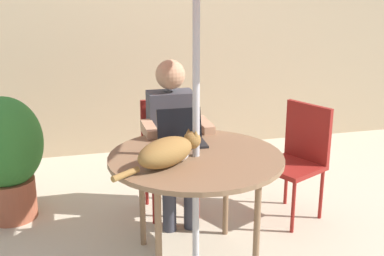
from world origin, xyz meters
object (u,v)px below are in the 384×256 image
(cat, at_px, (169,152))
(potted_plant_near_fence, at_px, (5,153))
(chair_occupied, at_px, (169,147))
(chair_empty, at_px, (299,153))
(laptop, at_px, (181,133))
(patio_table, at_px, (196,164))
(person_seated, at_px, (173,132))

(cat, height_order, potted_plant_near_fence, potted_plant_near_fence)
(chair_occupied, height_order, chair_empty, same)
(chair_empty, bearing_deg, laptop, -168.94)
(patio_table, height_order, person_seated, person_seated)
(laptop, distance_m, cat, 0.42)
(chair_empty, height_order, potted_plant_near_fence, potted_plant_near_fence)
(chair_empty, xyz_separation_m, potted_plant_near_fence, (-2.16, 0.50, 0.02))
(patio_table, bearing_deg, chair_occupied, 90.00)
(chair_occupied, distance_m, potted_plant_near_fence, 1.23)
(patio_table, height_order, chair_occupied, chair_occupied)
(cat, xyz_separation_m, potted_plant_near_fence, (-1.03, 1.07, -0.29))
(patio_table, height_order, laptop, laptop)
(laptop, bearing_deg, patio_table, -83.65)
(laptop, relative_size, cat, 0.52)
(chair_occupied, relative_size, laptop, 2.88)
(laptop, bearing_deg, potted_plant_near_fence, 150.10)
(patio_table, bearing_deg, chair_empty, 26.60)
(person_seated, relative_size, potted_plant_near_fence, 1.27)
(cat, bearing_deg, person_seated, 76.17)
(patio_table, bearing_deg, laptop, 96.35)
(chair_occupied, height_order, person_seated, person_seated)
(chair_occupied, bearing_deg, person_seated, -90.00)
(cat, distance_m, potted_plant_near_fence, 1.52)
(chair_empty, height_order, person_seated, person_seated)
(chair_empty, xyz_separation_m, person_seated, (-0.93, 0.22, 0.17))
(laptop, bearing_deg, chair_occupied, 86.83)
(chair_occupied, bearing_deg, potted_plant_near_fence, 174.18)
(person_seated, distance_m, cat, 0.83)
(chair_occupied, xyz_separation_m, laptop, (-0.03, -0.56, 0.29))
(chair_empty, relative_size, cat, 1.50)
(patio_table, height_order, potted_plant_near_fence, potted_plant_near_fence)
(person_seated, bearing_deg, chair_occupied, 90.00)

